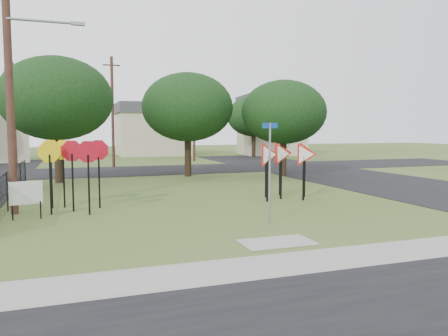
% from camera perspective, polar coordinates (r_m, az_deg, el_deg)
% --- Properties ---
extents(ground, '(140.00, 140.00, 0.00)m').
position_cam_1_polar(ground, '(14.36, 2.68, -7.42)').
color(ground, '#39531F').
extents(sidewalk, '(30.00, 1.60, 0.02)m').
position_cam_1_polar(sidewalk, '(10.70, 11.29, -11.84)').
color(sidewalk, gray).
rests_on(sidewalk, ground).
extents(planting_strip, '(30.00, 0.80, 0.02)m').
position_cam_1_polar(planting_strip, '(9.74, 14.98, -13.64)').
color(planting_strip, '#39531F').
rests_on(planting_strip, ground).
extents(street_right, '(8.00, 50.00, 0.02)m').
position_cam_1_polar(street_right, '(28.91, 17.51, -1.31)').
color(street_right, black).
rests_on(street_right, ground).
extents(street_far, '(60.00, 8.00, 0.02)m').
position_cam_1_polar(street_far, '(33.56, -10.18, -0.30)').
color(street_far, black).
rests_on(street_far, ground).
extents(curb_pad, '(2.00, 1.20, 0.02)m').
position_cam_1_polar(curb_pad, '(12.22, 6.94, -9.63)').
color(curb_pad, gray).
rests_on(curb_pad, ground).
extents(street_name_sign, '(0.65, 0.25, 3.32)m').
position_cam_1_polar(street_name_sign, '(14.51, 5.99, 0.22)').
color(street_name_sign, gray).
rests_on(street_name_sign, ground).
extents(stop_sign_cluster, '(2.56, 2.16, 2.72)m').
position_cam_1_polar(stop_sign_cluster, '(17.54, -19.42, 1.16)').
color(stop_sign_cluster, black).
rests_on(stop_sign_cluster, ground).
extents(yield_sign_cluster, '(3.29, 1.86, 2.59)m').
position_cam_1_polar(yield_sign_cluster, '(19.70, 7.85, 1.50)').
color(yield_sign_cluster, black).
rests_on(yield_sign_cluster, ground).
extents(info_board, '(1.05, 0.25, 1.33)m').
position_cam_1_polar(info_board, '(16.45, -24.44, -3.12)').
color(info_board, black).
rests_on(info_board, ground).
extents(utility_pole_main, '(3.55, 0.33, 10.00)m').
position_cam_1_polar(utility_pole_main, '(17.73, -26.10, 11.39)').
color(utility_pole_main, '#492C21').
rests_on(utility_pole_main, ground).
extents(far_pole_a, '(1.40, 0.24, 9.00)m').
position_cam_1_polar(far_pole_a, '(37.17, -14.35, 7.22)').
color(far_pole_a, '#492C21').
rests_on(far_pole_a, ground).
extents(far_pole_b, '(1.40, 0.24, 8.50)m').
position_cam_1_polar(far_pole_b, '(42.53, -3.94, 6.74)').
color(far_pole_b, '#492C21').
rests_on(far_pole_b, ground).
extents(far_pole_c, '(1.40, 0.24, 9.00)m').
position_cam_1_polar(far_pole_c, '(43.29, -25.73, 6.55)').
color(far_pole_c, '#492C21').
rests_on(far_pole_c, ground).
extents(fence_run, '(0.05, 11.55, 1.50)m').
position_cam_1_polar(fence_run, '(19.53, -26.05, -2.27)').
color(fence_run, black).
rests_on(fence_run, ground).
extents(house_mid, '(8.40, 8.40, 6.20)m').
position_cam_1_polar(house_mid, '(53.80, -9.40, 5.05)').
color(house_mid, beige).
rests_on(house_mid, ground).
extents(house_right, '(8.30, 8.30, 7.20)m').
position_cam_1_polar(house_right, '(54.24, 6.15, 5.62)').
color(house_right, beige).
rests_on(house_right, ground).
extents(tree_near_left, '(6.40, 6.40, 7.27)m').
position_cam_1_polar(tree_near_left, '(27.07, -21.05, 8.45)').
color(tree_near_left, black).
rests_on(tree_near_left, ground).
extents(tree_near_mid, '(6.00, 6.00, 6.80)m').
position_cam_1_polar(tree_near_mid, '(28.96, -4.79, 7.90)').
color(tree_near_mid, black).
rests_on(tree_near_mid, ground).
extents(tree_near_right, '(5.60, 5.60, 6.33)m').
position_cam_1_polar(tree_near_right, '(29.20, 7.80, 7.23)').
color(tree_near_right, black).
rests_on(tree_near_right, ground).
extents(tree_far_right, '(6.00, 6.00, 6.80)m').
position_cam_1_polar(tree_far_right, '(48.96, 3.93, 6.74)').
color(tree_far_right, black).
rests_on(tree_far_right, ground).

